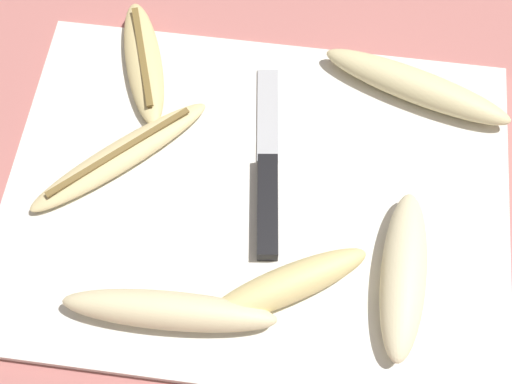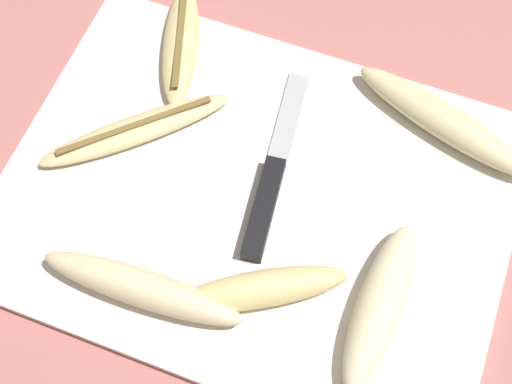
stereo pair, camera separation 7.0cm
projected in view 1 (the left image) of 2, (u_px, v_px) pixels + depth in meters
The scene contains 9 objects.
ground_plane at pixel (256, 201), 0.72m from camera, with size 4.00×4.00×0.00m, color #B76B66.
cutting_board at pixel (256, 199), 0.71m from camera, with size 0.50×0.38×0.01m.
knife at pixel (268, 191), 0.70m from camera, with size 0.05×0.22×0.02m.
banana_pale_long at pixel (404, 275), 0.65m from camera, with size 0.05×0.17×0.03m.
banana_spotted_left at pixel (144, 62), 0.76m from camera, with size 0.09×0.16×0.02m.
banana_soft_right at pixel (416, 86), 0.75m from camera, with size 0.21×0.10×0.03m.
banana_cream_curved at pixel (169, 311), 0.64m from camera, with size 0.20×0.04×0.03m.
banana_mellow_near at pixel (121, 156), 0.72m from camera, with size 0.17×0.17×0.02m.
banana_golden_short at pixel (287, 285), 0.65m from camera, with size 0.16×0.11×0.03m.
Camera 1 is at (0.04, -0.30, 0.65)m, focal length 50.00 mm.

